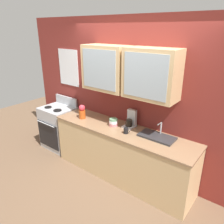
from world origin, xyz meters
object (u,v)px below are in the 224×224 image
at_px(stove_range, 59,127).
at_px(cup_near_sink, 126,131).
at_px(bowl_stack, 113,122).
at_px(coffee_maker, 130,121).
at_px(vase, 82,112).
at_px(sink_faucet, 157,136).

height_order(stove_range, cup_near_sink, stove_range).
bearing_deg(bowl_stack, coffee_maker, 29.83).
relative_size(bowl_stack, vase, 0.59).
bearing_deg(sink_faucet, bowl_stack, -175.28).
distance_m(cup_near_sink, coffee_maker, 0.27).
distance_m(bowl_stack, cup_near_sink, 0.35).
bearing_deg(stove_range, bowl_stack, 1.21).
bearing_deg(coffee_maker, cup_near_sink, -71.14).
xyz_separation_m(stove_range, vase, (0.81, -0.07, 0.56)).
height_order(stove_range, bowl_stack, stove_range).
relative_size(sink_faucet, cup_near_sink, 5.09).
height_order(vase, cup_near_sink, vase).
height_order(stove_range, vase, vase).
distance_m(stove_range, vase, 0.99).
xyz_separation_m(cup_near_sink, coffee_maker, (-0.09, 0.25, 0.06)).
height_order(bowl_stack, vase, vase).
bearing_deg(sink_faucet, cup_near_sink, -158.38).
bearing_deg(bowl_stack, stove_range, -178.79).
relative_size(vase, cup_near_sink, 2.44).
relative_size(stove_range, bowl_stack, 7.03).
distance_m(stove_range, bowl_stack, 1.53).
relative_size(stove_range, vase, 4.16).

